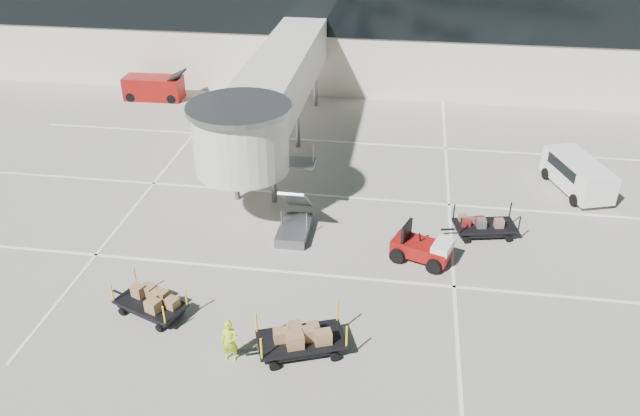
% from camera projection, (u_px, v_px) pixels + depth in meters
% --- Properties ---
extents(ground, '(140.00, 140.00, 0.00)m').
position_uv_depth(ground, '(306.00, 303.00, 25.28)').
color(ground, '#B3ABA0').
rests_on(ground, ground).
extents(lane_markings, '(40.00, 30.00, 0.02)m').
position_uv_depth(lane_markings, '(323.00, 192.00, 33.33)').
color(lane_markings, white).
rests_on(lane_markings, ground).
extents(terminal, '(64.00, 12.11, 15.20)m').
position_uv_depth(terminal, '(364.00, 22.00, 48.84)').
color(terminal, beige).
rests_on(terminal, ground).
extents(jet_bridge, '(5.70, 20.40, 6.03)m').
position_uv_depth(jet_bridge, '(271.00, 94.00, 34.10)').
color(jet_bridge, beige).
rests_on(jet_bridge, ground).
extents(baggage_tug, '(2.85, 2.35, 1.70)m').
position_uv_depth(baggage_tug, '(423.00, 249.00, 27.61)').
color(baggage_tug, maroon).
rests_on(baggage_tug, ground).
extents(suitcase_cart, '(3.60, 1.98, 1.38)m').
position_uv_depth(suitcase_cart, '(485.00, 227.00, 29.45)').
color(suitcase_cart, black).
rests_on(suitcase_cart, ground).
extents(box_cart_near, '(3.94, 2.58, 1.53)m').
position_uv_depth(box_cart_near, '(302.00, 341.00, 22.53)').
color(box_cart_near, black).
rests_on(box_cart_near, ground).
extents(box_cart_far, '(3.46, 2.30, 1.34)m').
position_uv_depth(box_cart_far, '(153.00, 303.00, 24.47)').
color(box_cart_far, black).
rests_on(box_cart_far, ground).
extents(ground_worker, '(0.65, 0.45, 1.74)m').
position_uv_depth(ground_worker, '(230.00, 341.00, 22.09)').
color(ground_worker, '#B9E718').
rests_on(ground_worker, ground).
extents(minivan, '(3.19, 4.91, 1.73)m').
position_uv_depth(minivan, '(577.00, 172.00, 33.14)').
color(minivan, white).
rests_on(minivan, ground).
extents(belt_loader, '(4.50, 1.91, 2.14)m').
position_uv_depth(belt_loader, '(154.00, 88.00, 45.29)').
color(belt_loader, maroon).
rests_on(belt_loader, ground).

